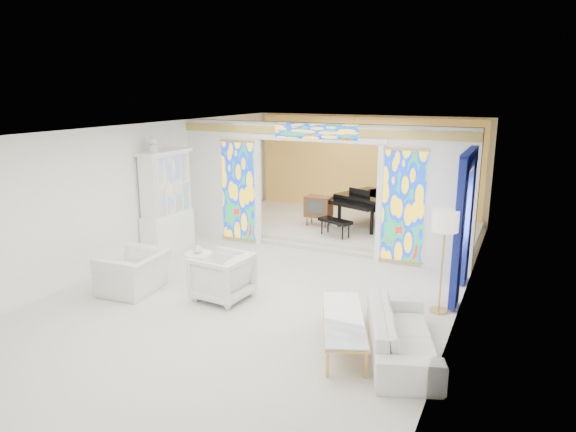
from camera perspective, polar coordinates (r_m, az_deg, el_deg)
The scene contains 23 objects.
floor at distance 10.48m, azimuth -1.03°, elevation -6.96°, with size 12.00×12.00×0.00m, color beige.
ceiling at distance 9.82m, azimuth -1.10°, elevation 9.63°, with size 7.00×12.00×0.02m, color white.
wall_back at distance 15.56m, azimuth 8.81°, elevation 5.50°, with size 7.00×0.02×3.00m, color silver.
wall_left at distance 11.98m, azimuth -16.26°, elevation 2.61°, with size 0.02×12.00×3.00m, color silver.
wall_right at distance 9.09m, azimuth 19.13°, elevation -1.09°, with size 0.02×12.00×3.00m, color silver.
partition_wall at distance 11.80m, azimuth 3.24°, elevation 3.74°, with size 7.00×0.22×3.00m.
stained_glass_left at distance 12.66m, azimuth -5.52°, elevation 2.77°, with size 0.90×0.04×2.40m, color gold.
stained_glass_right at distance 11.18m, azimuth 12.69°, elevation 1.00°, with size 0.90×0.04×2.40m, color gold.
stained_glass_transom at distance 11.55m, azimuth 3.12°, elevation 9.36°, with size 2.00×0.04×0.34m, color gold.
alcove_platform at distance 14.07m, azimuth 6.38°, elevation -1.18°, with size 6.80×3.80×0.18m, color beige.
gold_curtain_back at distance 15.45m, azimuth 8.68°, elevation 5.45°, with size 6.70×0.10×2.90m, color #E1AD4E.
chandelier at distance 13.48m, azimuth 7.33°, elevation 8.77°, with size 0.48×0.48×0.30m, color gold.
blue_drapes at distance 9.76m, azimuth 19.06°, elevation 0.38°, with size 0.14×1.85×2.65m.
china_cabinet at distance 12.31m, azimuth -13.35°, elevation 1.51°, with size 0.56×1.46×2.72m.
armchair_left at distance 10.14m, azimuth -16.72°, elevation -6.02°, with size 1.17×1.02×0.76m, color white.
armchair_right at distance 9.45m, azimuth -7.31°, elevation -6.68°, with size 0.92×0.94×0.86m, color white.
sofa at distance 7.73m, azimuth 12.54°, elevation -12.59°, with size 2.24×0.88×0.66m, color silver.
side_table at distance 10.14m, azimuth -9.90°, elevation -5.31°, with size 0.60×0.60×0.66m.
vase at distance 10.03m, azimuth -9.98°, elevation -3.54°, with size 0.19×0.19×0.19m, color white.
coffee_table at distance 7.83m, azimuth 6.19°, elevation -11.36°, with size 1.30×2.05×0.44m.
floor_lamp at distance 8.89m, azimuth 17.04°, elevation -1.07°, with size 0.49×0.49×1.79m.
grand_piano at distance 13.75m, azimuth 9.96°, elevation 1.82°, with size 2.29×2.79×1.07m.
tv_console at distance 13.68m, azimuth 3.41°, elevation 1.05°, with size 0.68×0.47×0.79m.
Camera 1 is at (4.34, -8.77, 3.74)m, focal length 32.00 mm.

